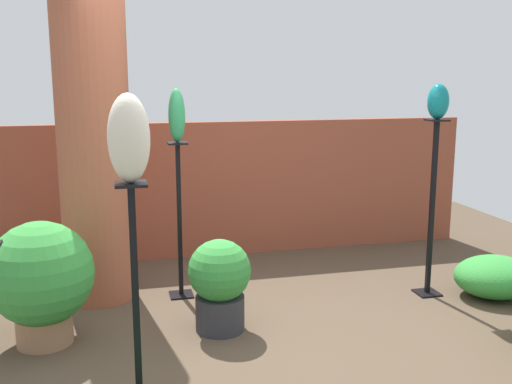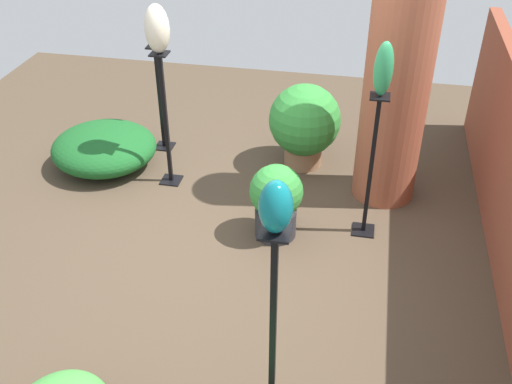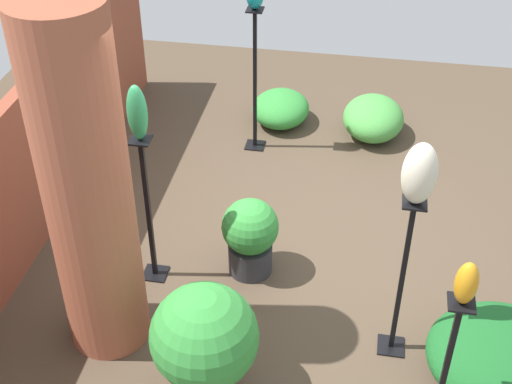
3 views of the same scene
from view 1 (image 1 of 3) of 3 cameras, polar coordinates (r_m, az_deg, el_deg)
The scene contains 12 objects.
ground_plane at distance 4.43m, azimuth 1.15°, elevation -14.25°, with size 8.00×8.00×0.00m, color #4C3D2D.
brick_wall_back at distance 6.31m, azimuth -4.13°, elevation 0.26°, with size 5.60×0.12×1.42m, color brown.
brick_pillar at distance 5.15m, azimuth -15.17°, elevation 4.40°, with size 0.60×0.60×2.66m, color #9E5138.
pedestal_ivory at distance 3.25m, azimuth -11.31°, elevation -12.07°, with size 0.20×0.20×1.37m.
pedestal_jade at distance 5.16m, azimuth -7.29°, elevation -3.31°, with size 0.20×0.20×1.34m.
pedestal_teal at distance 5.36m, azimuth 16.37°, elevation -2.13°, with size 0.20×0.20×1.53m.
art_vase_ivory at distance 3.00m, azimuth -12.02°, elevation 5.03°, with size 0.21×0.22×0.44m, color beige.
art_vase_jade at distance 5.01m, azimuth -7.56°, elevation 7.24°, with size 0.14×0.15×0.44m, color #2D9356.
art_vase_teal at distance 5.22m, azimuth 16.96°, elevation 8.25°, with size 0.18×0.17×0.29m, color #0F727A.
potted_plant_mid_right at distance 4.52m, azimuth -19.80°, elevation -7.68°, with size 0.74×0.74×0.89m.
potted_plant_back_center at distance 4.52m, azimuth -3.48°, elevation -8.53°, with size 0.47×0.47×0.70m.
foliage_bed_west at distance 5.63m, azimuth 21.81°, elevation -7.50°, with size 0.71×0.63×0.35m, color #338C38.
Camera 1 is at (-1.05, -3.86, 1.91)m, focal length 42.00 mm.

